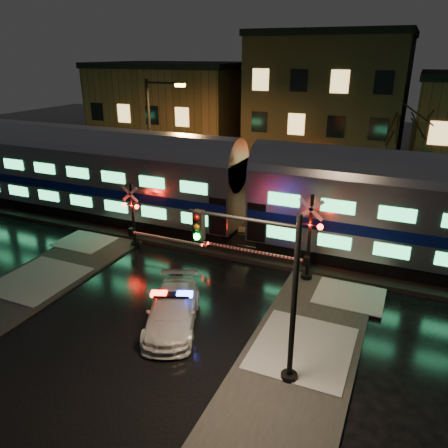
% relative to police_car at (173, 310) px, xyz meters
% --- Properties ---
extents(ground, '(120.00, 120.00, 0.00)m').
position_rel_police_car_xyz_m(ground, '(-1.28, 3.51, -0.69)').
color(ground, black).
rests_on(ground, ground).
extents(ballast, '(90.00, 4.20, 0.24)m').
position_rel_police_car_xyz_m(ballast, '(-1.28, 8.51, -0.57)').
color(ballast, black).
rests_on(ballast, ground).
extents(sidewalk_right, '(4.00, 20.00, 0.12)m').
position_rel_police_car_xyz_m(sidewalk_right, '(5.22, -2.49, -0.63)').
color(sidewalk_right, '#2D2D2D').
rests_on(sidewalk_right, ground).
extents(building_left, '(14.00, 10.00, 9.00)m').
position_rel_police_car_xyz_m(building_left, '(-14.28, 25.51, 3.81)').
color(building_left, '#553121').
rests_on(building_left, ground).
extents(building_mid, '(12.00, 11.00, 11.50)m').
position_rel_police_car_xyz_m(building_mid, '(0.72, 26.01, 5.06)').
color(building_mid, brown).
rests_on(building_mid, ground).
extents(train, '(51.00, 3.12, 5.92)m').
position_rel_police_car_xyz_m(train, '(-0.09, 8.50, 2.69)').
color(train, black).
rests_on(train, ballast).
extents(police_car, '(3.54, 5.09, 1.53)m').
position_rel_police_car_xyz_m(police_car, '(0.00, 0.00, 0.00)').
color(police_car, silver).
rests_on(police_car, ground).
extents(crossing_signal_right, '(6.14, 0.67, 4.35)m').
position_rel_police_car_xyz_m(crossing_signal_right, '(3.69, 5.82, 1.11)').
color(crossing_signal_right, black).
rests_on(crossing_signal_right, ground).
extents(crossing_signal_left, '(5.25, 0.63, 3.72)m').
position_rel_police_car_xyz_m(crossing_signal_left, '(-5.51, 5.80, 0.84)').
color(crossing_signal_left, black).
rests_on(crossing_signal_left, ground).
extents(traffic_light, '(3.87, 0.70, 5.99)m').
position_rel_police_car_xyz_m(traffic_light, '(4.26, -1.30, 2.49)').
color(traffic_light, black).
rests_on(traffic_light, ground).
extents(streetlight, '(2.92, 0.31, 8.73)m').
position_rel_police_car_xyz_m(streetlight, '(-8.50, 12.51, 4.34)').
color(streetlight, black).
rests_on(streetlight, ground).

